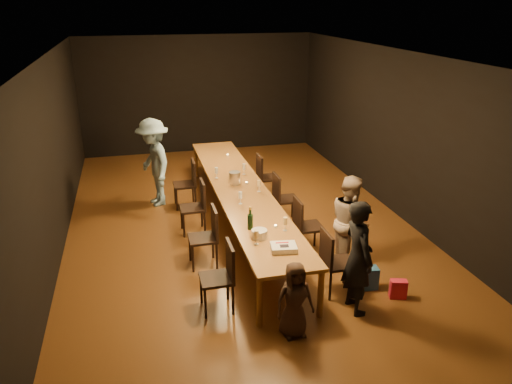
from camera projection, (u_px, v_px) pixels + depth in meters
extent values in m
plane|color=#492D12|center=(241.00, 227.00, 8.98)|extent=(10.00, 10.00, 0.00)
cube|color=black|center=(198.00, 95.00, 12.95)|extent=(6.00, 0.04, 3.00)
cube|color=black|center=(376.00, 318.00, 3.92)|extent=(6.00, 0.04, 3.00)
cube|color=black|center=(51.00, 159.00, 7.75)|extent=(0.04, 10.00, 3.00)
cube|color=black|center=(400.00, 135.00, 9.12)|extent=(0.04, 10.00, 3.00)
cube|color=silver|center=(239.00, 55.00, 7.89)|extent=(6.00, 10.00, 0.04)
cube|color=brown|center=(240.00, 189.00, 8.72)|extent=(0.90, 6.00, 0.05)
cylinder|color=brown|center=(260.00, 302.00, 6.14)|extent=(0.08, 0.08, 0.70)
cylinder|color=brown|center=(321.00, 293.00, 6.32)|extent=(0.08, 0.08, 0.70)
cylinder|color=brown|center=(196.00, 162.00, 11.38)|extent=(0.08, 0.08, 0.70)
cylinder|color=brown|center=(230.00, 159.00, 11.56)|extent=(0.08, 0.08, 0.70)
imported|color=black|center=(358.00, 257.00, 6.33)|extent=(0.40, 0.58, 1.54)
imported|color=tan|center=(350.00, 221.00, 7.51)|extent=(0.61, 0.74, 1.43)
imported|color=#7EA6C4|center=(154.00, 163.00, 9.67)|extent=(0.90, 1.24, 1.73)
imported|color=#38271F|center=(295.00, 300.00, 5.94)|extent=(0.50, 0.34, 0.98)
cube|color=#E02144|center=(398.00, 289.00, 6.81)|extent=(0.25, 0.19, 0.26)
cube|color=#255EA3|center=(368.00, 278.00, 7.03)|extent=(0.27, 0.20, 0.32)
cube|color=white|center=(284.00, 248.00, 6.54)|extent=(0.37, 0.31, 0.08)
cube|color=black|center=(284.00, 246.00, 6.50)|extent=(0.13, 0.10, 0.00)
cube|color=red|center=(282.00, 243.00, 6.58)|extent=(0.17, 0.05, 0.00)
cylinder|color=silver|center=(259.00, 234.00, 6.86)|extent=(0.26, 0.26, 0.12)
cylinder|color=silver|center=(235.00, 178.00, 8.85)|extent=(0.24, 0.24, 0.22)
cylinder|color=#B2B7B2|center=(276.00, 226.00, 7.20)|extent=(0.05, 0.05, 0.03)
cylinder|color=#B2B7B2|center=(246.00, 183.00, 8.89)|extent=(0.05, 0.05, 0.03)
cylinder|color=#B2B7B2|center=(228.00, 155.00, 10.46)|extent=(0.05, 0.05, 0.03)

